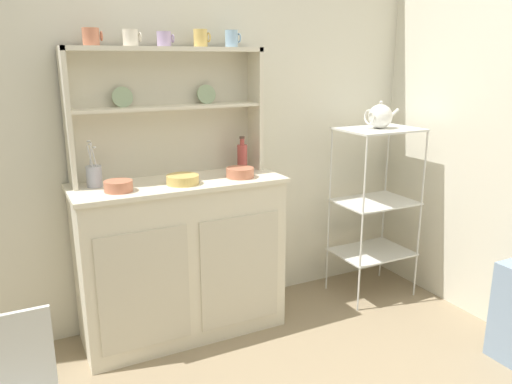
{
  "coord_description": "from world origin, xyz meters",
  "views": [
    {
      "loc": [
        -0.9,
        -1.19,
        1.56
      ],
      "look_at": [
        0.27,
        1.12,
        0.87
      ],
      "focal_mm": 35.12,
      "sensor_mm": 36.0,
      "label": 1
    }
  ],
  "objects_px": {
    "hutch_shelf_unit": "(166,102)",
    "cup_terracotta_0": "(91,37)",
    "bakers_rack": "(375,194)",
    "porcelain_teapot": "(380,116)",
    "hutch_cabinet": "(182,257)",
    "utensil_jar": "(94,176)",
    "bowl_mixing_large": "(118,186)",
    "jam_bottle": "(242,156)"
  },
  "relations": [
    {
      "from": "bakers_rack",
      "to": "porcelain_teapot",
      "type": "distance_m",
      "value": 0.51
    },
    {
      "from": "hutch_shelf_unit",
      "to": "hutch_cabinet",
      "type": "bearing_deg",
      "value": -90.0
    },
    {
      "from": "jam_bottle",
      "to": "bowl_mixing_large",
      "type": "bearing_deg",
      "value": -168.24
    },
    {
      "from": "hutch_shelf_unit",
      "to": "jam_bottle",
      "type": "height_order",
      "value": "hutch_shelf_unit"
    },
    {
      "from": "hutch_shelf_unit",
      "to": "bakers_rack",
      "type": "bearing_deg",
      "value": -11.14
    },
    {
      "from": "hutch_cabinet",
      "to": "bowl_mixing_large",
      "type": "bearing_deg",
      "value": -167.77
    },
    {
      "from": "hutch_shelf_unit",
      "to": "bowl_mixing_large",
      "type": "distance_m",
      "value": 0.57
    },
    {
      "from": "cup_terracotta_0",
      "to": "bowl_mixing_large",
      "type": "distance_m",
      "value": 0.75
    },
    {
      "from": "cup_terracotta_0",
      "to": "utensil_jar",
      "type": "distance_m",
      "value": 0.7
    },
    {
      "from": "bakers_rack",
      "to": "bowl_mixing_large",
      "type": "distance_m",
      "value": 1.66
    },
    {
      "from": "hutch_cabinet",
      "to": "jam_bottle",
      "type": "distance_m",
      "value": 0.69
    },
    {
      "from": "hutch_shelf_unit",
      "to": "bakers_rack",
      "type": "relative_size",
      "value": 0.96
    },
    {
      "from": "hutch_shelf_unit",
      "to": "bowl_mixing_large",
      "type": "height_order",
      "value": "hutch_shelf_unit"
    },
    {
      "from": "hutch_cabinet",
      "to": "porcelain_teapot",
      "type": "bearing_deg",
      "value": -4.05
    },
    {
      "from": "hutch_cabinet",
      "to": "jam_bottle",
      "type": "height_order",
      "value": "jam_bottle"
    },
    {
      "from": "hutch_cabinet",
      "to": "bakers_rack",
      "type": "bearing_deg",
      "value": -4.05
    },
    {
      "from": "hutch_shelf_unit",
      "to": "cup_terracotta_0",
      "type": "height_order",
      "value": "cup_terracotta_0"
    },
    {
      "from": "hutch_cabinet",
      "to": "hutch_shelf_unit",
      "type": "xyz_separation_m",
      "value": [
        0.0,
        0.16,
        0.86
      ]
    },
    {
      "from": "hutch_cabinet",
      "to": "utensil_jar",
      "type": "bearing_deg",
      "value": 169.74
    },
    {
      "from": "porcelain_teapot",
      "to": "utensil_jar",
      "type": "bearing_deg",
      "value": 174.4
    },
    {
      "from": "cup_terracotta_0",
      "to": "utensil_jar",
      "type": "relative_size",
      "value": 0.4
    },
    {
      "from": "bowl_mixing_large",
      "to": "bakers_rack",
      "type": "bearing_deg",
      "value": -0.67
    },
    {
      "from": "bakers_rack",
      "to": "hutch_shelf_unit",
      "type": "bearing_deg",
      "value": 168.86
    },
    {
      "from": "bowl_mixing_large",
      "to": "jam_bottle",
      "type": "xyz_separation_m",
      "value": [
        0.77,
        0.16,
        0.06
      ]
    },
    {
      "from": "jam_bottle",
      "to": "hutch_cabinet",
      "type": "bearing_deg",
      "value": -168.61
    },
    {
      "from": "bowl_mixing_large",
      "to": "porcelain_teapot",
      "type": "distance_m",
      "value": 1.67
    },
    {
      "from": "cup_terracotta_0",
      "to": "hutch_cabinet",
      "type": "bearing_deg",
      "value": -17.88
    },
    {
      "from": "bowl_mixing_large",
      "to": "jam_bottle",
      "type": "bearing_deg",
      "value": 11.76
    },
    {
      "from": "bakers_rack",
      "to": "jam_bottle",
      "type": "relative_size",
      "value": 5.55
    },
    {
      "from": "bakers_rack",
      "to": "porcelain_teapot",
      "type": "xyz_separation_m",
      "value": [
        -0.0,
        0.0,
        0.51
      ]
    },
    {
      "from": "hutch_cabinet",
      "to": "jam_bottle",
      "type": "relative_size",
      "value": 5.67
    },
    {
      "from": "utensil_jar",
      "to": "porcelain_teapot",
      "type": "height_order",
      "value": "porcelain_teapot"
    },
    {
      "from": "hutch_cabinet",
      "to": "cup_terracotta_0",
      "type": "height_order",
      "value": "cup_terracotta_0"
    },
    {
      "from": "hutch_cabinet",
      "to": "cup_terracotta_0",
      "type": "relative_size",
      "value": 11.99
    },
    {
      "from": "hutch_cabinet",
      "to": "utensil_jar",
      "type": "height_order",
      "value": "utensil_jar"
    },
    {
      "from": "porcelain_teapot",
      "to": "bowl_mixing_large",
      "type": "bearing_deg",
      "value": 179.33
    },
    {
      "from": "hutch_shelf_unit",
      "to": "bowl_mixing_large",
      "type": "relative_size",
      "value": 7.58
    },
    {
      "from": "hutch_cabinet",
      "to": "hutch_shelf_unit",
      "type": "bearing_deg",
      "value": 90.0
    },
    {
      "from": "jam_bottle",
      "to": "utensil_jar",
      "type": "bearing_deg",
      "value": -179.42
    },
    {
      "from": "bowl_mixing_large",
      "to": "jam_bottle",
      "type": "distance_m",
      "value": 0.79
    },
    {
      "from": "hutch_cabinet",
      "to": "hutch_shelf_unit",
      "type": "relative_size",
      "value": 1.07
    },
    {
      "from": "hutch_shelf_unit",
      "to": "cup_terracotta_0",
      "type": "distance_m",
      "value": 0.51
    }
  ]
}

